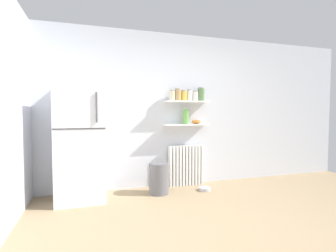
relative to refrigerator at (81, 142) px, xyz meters
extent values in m
plane|color=#9E8460|center=(1.51, -1.17, -0.83)|extent=(7.04, 7.04, 0.00)
cube|color=silver|center=(1.51, 0.38, 0.47)|extent=(7.04, 0.10, 2.60)
cube|color=silver|center=(0.00, 0.00, 0.00)|extent=(0.67, 0.66, 1.66)
cube|color=#262628|center=(0.00, -0.34, 0.21)|extent=(0.66, 0.01, 0.01)
cylinder|color=#4C4C51|center=(0.21, -0.35, 0.49)|extent=(0.02, 0.02, 0.40)
cube|color=white|center=(1.43, 0.25, -0.49)|extent=(0.04, 0.12, 0.69)
cube|color=white|center=(1.49, 0.25, -0.49)|extent=(0.04, 0.12, 0.69)
cube|color=white|center=(1.54, 0.25, -0.49)|extent=(0.04, 0.12, 0.69)
cube|color=white|center=(1.60, 0.25, -0.49)|extent=(0.04, 0.12, 0.69)
cube|color=white|center=(1.66, 0.25, -0.49)|extent=(0.04, 0.12, 0.69)
cube|color=white|center=(1.72, 0.25, -0.49)|extent=(0.04, 0.12, 0.69)
cube|color=white|center=(1.77, 0.25, -0.49)|extent=(0.04, 0.12, 0.69)
cube|color=white|center=(1.83, 0.25, -0.49)|extent=(0.04, 0.12, 0.69)
cube|color=white|center=(1.89, 0.25, -0.49)|extent=(0.04, 0.12, 0.69)
cube|color=white|center=(1.95, 0.25, -0.49)|extent=(0.04, 0.12, 0.69)
cube|color=white|center=(2.01, 0.25, -0.49)|extent=(0.04, 0.12, 0.69)
cube|color=white|center=(1.72, 0.22, 0.22)|extent=(0.77, 0.22, 0.02)
cube|color=white|center=(1.72, 0.22, 0.61)|extent=(0.77, 0.22, 0.02)
cylinder|color=beige|center=(1.45, 0.22, 0.70)|extent=(0.10, 0.10, 0.16)
cylinder|color=gray|center=(1.45, 0.22, 0.79)|extent=(0.09, 0.09, 0.02)
cylinder|color=tan|center=(1.56, 0.22, 0.72)|extent=(0.11, 0.11, 0.18)
cylinder|color=gray|center=(1.56, 0.22, 0.82)|extent=(0.10, 0.10, 0.02)
cylinder|color=yellow|center=(1.66, 0.22, 0.70)|extent=(0.10, 0.10, 0.16)
cylinder|color=gray|center=(1.66, 0.22, 0.79)|extent=(0.09, 0.09, 0.02)
cylinder|color=silver|center=(1.77, 0.22, 0.71)|extent=(0.09, 0.09, 0.17)
cylinder|color=gray|center=(1.77, 0.22, 0.81)|extent=(0.09, 0.09, 0.02)
cylinder|color=silver|center=(1.88, 0.22, 0.70)|extent=(0.10, 0.10, 0.15)
cylinder|color=gray|center=(1.88, 0.22, 0.79)|extent=(0.09, 0.09, 0.02)
cylinder|color=#5B7F4C|center=(1.98, 0.22, 0.73)|extent=(0.12, 0.12, 0.21)
cylinder|color=gray|center=(1.98, 0.22, 0.85)|extent=(0.11, 0.11, 0.02)
cylinder|color=#66A84C|center=(1.70, 0.22, 0.36)|extent=(0.10, 0.10, 0.26)
ellipsoid|color=orange|center=(1.90, 0.22, 0.27)|extent=(0.16, 0.16, 0.07)
cylinder|color=slate|center=(1.14, -0.07, -0.59)|extent=(0.30, 0.30, 0.48)
cylinder|color=#B7B7BC|center=(1.89, -0.14, -0.81)|extent=(0.19, 0.19, 0.05)
camera|label=1|loc=(0.10, -3.85, 0.42)|focal=27.41mm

